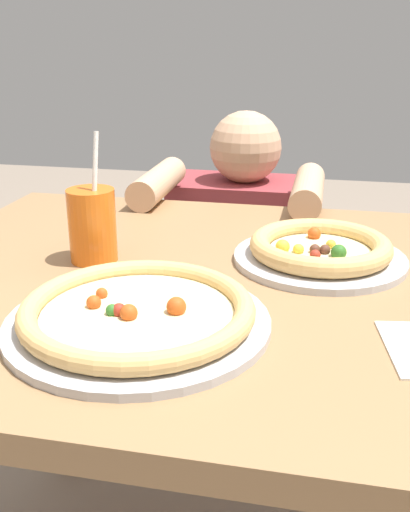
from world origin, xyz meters
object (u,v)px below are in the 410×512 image
object	(u,v)px
pizza_far	(320,250)
drink_cup_colored	(92,225)
pizza_near	(138,314)
diner_seated	(242,293)

from	to	relation	value
pizza_far	drink_cup_colored	xyz separation A→B (m)	(-0.38, -0.07, 0.04)
pizza_near	drink_cup_colored	xyz separation A→B (m)	(-0.15, 0.22, 0.04)
pizza_far	diner_seated	xyz separation A→B (m)	(-0.21, 0.58, -0.35)
pizza_near	drink_cup_colored	size ratio (longest dim) A/B	1.60
drink_cup_colored	diner_seated	distance (m)	0.78
pizza_near	diner_seated	xyz separation A→B (m)	(0.02, 0.88, -0.35)
pizza_near	pizza_far	xyz separation A→B (m)	(0.23, 0.30, 0.00)
pizza_far	diner_seated	bearing A→B (deg)	110.24
pizza_near	pizza_far	distance (m)	0.37
pizza_far	drink_cup_colored	distance (m)	0.39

